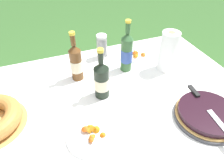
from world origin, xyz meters
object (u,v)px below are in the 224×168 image
(cup_stack, at_px, (102,46))
(juice_bottle_red, at_px, (102,80))
(berry_tart, at_px, (207,115))
(snack_plate_left, at_px, (91,135))
(cider_bottle_green, at_px, (127,52))
(paper_towel_roll, at_px, (168,52))
(cider_bottle_amber, at_px, (76,62))
(serving_knife, at_px, (206,106))
(snack_plate_right, at_px, (136,55))

(cup_stack, relative_size, juice_bottle_red, 0.58)
(berry_tart, xyz_separation_m, juice_bottle_red, (-0.44, 0.35, 0.08))
(juice_bottle_red, distance_m, snack_plate_left, 0.31)
(berry_tart, relative_size, cider_bottle_green, 0.95)
(cup_stack, height_order, paper_towel_roll, paper_towel_roll)
(berry_tart, height_order, paper_towel_roll, paper_towel_roll)
(berry_tart, bearing_deg, cider_bottle_amber, 133.97)
(serving_knife, bearing_deg, snack_plate_left, -90.37)
(cup_stack, bearing_deg, serving_knife, -65.72)
(serving_knife, height_order, cider_bottle_amber, cider_bottle_amber)
(serving_knife, height_order, juice_bottle_red, juice_bottle_red)
(serving_knife, distance_m, paper_towel_roll, 0.43)
(cup_stack, xyz_separation_m, paper_towel_roll, (0.35, -0.28, 0.04))
(berry_tart, bearing_deg, cider_bottle_green, 111.69)
(snack_plate_left, distance_m, snack_plate_right, 0.75)
(berry_tart, distance_m, paper_towel_roll, 0.46)
(cider_bottle_amber, bearing_deg, snack_plate_left, -95.95)
(cider_bottle_green, xyz_separation_m, cider_bottle_amber, (-0.32, 0.02, -0.01))
(berry_tart, height_order, serving_knife, serving_knife)
(berry_tart, distance_m, snack_plate_right, 0.66)
(cup_stack, xyz_separation_m, snack_plate_left, (-0.27, -0.63, -0.08))
(cider_bottle_green, bearing_deg, berry_tart, -68.31)
(berry_tart, distance_m, cider_bottle_amber, 0.78)
(berry_tart, xyz_separation_m, cider_bottle_amber, (-0.53, 0.55, 0.09))
(serving_knife, relative_size, juice_bottle_red, 1.23)
(cider_bottle_green, height_order, juice_bottle_red, cider_bottle_green)
(cup_stack, bearing_deg, berry_tart, -66.79)
(snack_plate_right, bearing_deg, cider_bottle_amber, -168.06)
(snack_plate_left, height_order, paper_towel_roll, paper_towel_roll)
(cider_bottle_green, height_order, paper_towel_roll, cider_bottle_green)
(serving_knife, distance_m, cider_bottle_amber, 0.75)
(cider_bottle_green, height_order, cider_bottle_amber, cider_bottle_green)
(cider_bottle_amber, height_order, paper_towel_roll, cider_bottle_amber)
(snack_plate_left, relative_size, paper_towel_roll, 0.86)
(juice_bottle_red, bearing_deg, berry_tart, -38.54)
(cup_stack, distance_m, snack_plate_right, 0.26)
(cider_bottle_amber, bearing_deg, serving_knife, -44.32)
(serving_knife, relative_size, snack_plate_right, 1.86)
(cider_bottle_green, height_order, snack_plate_right, cider_bottle_green)
(snack_plate_right, bearing_deg, berry_tart, -83.32)
(serving_knife, height_order, cup_stack, cup_stack)
(berry_tart, height_order, cider_bottle_amber, cider_bottle_amber)
(cup_stack, relative_size, cider_bottle_amber, 0.56)
(berry_tart, height_order, cider_bottle_green, cider_bottle_green)
(berry_tart, height_order, snack_plate_right, berry_tart)
(paper_towel_roll, bearing_deg, snack_plate_left, -150.55)
(cup_stack, distance_m, snack_plate_left, 0.69)
(snack_plate_left, distance_m, paper_towel_roll, 0.72)
(cider_bottle_green, distance_m, snack_plate_right, 0.22)
(snack_plate_right, relative_size, paper_towel_roll, 0.76)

